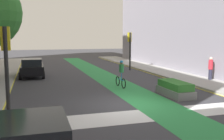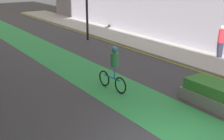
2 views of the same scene
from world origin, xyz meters
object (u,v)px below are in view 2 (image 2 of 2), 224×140
at_px(traffic_signal_far_right, 86,1).
at_px(median_planter, 219,96).
at_px(pedestrian_sidewalk_right_a, 221,41).
at_px(cyclist_in_lane, 113,68).

bearing_deg(traffic_signal_far_right, median_planter, -98.20).
bearing_deg(pedestrian_sidewalk_right_a, median_planter, -144.91).
xyz_separation_m(cyclist_in_lane, median_planter, (2.17, -3.40, -0.57)).
height_order(traffic_signal_far_right, pedestrian_sidewalk_right_a, traffic_signal_far_right).
bearing_deg(traffic_signal_far_right, pedestrian_sidewalk_right_a, -68.34).
relative_size(traffic_signal_far_right, pedestrian_sidewalk_right_a, 2.21).
height_order(traffic_signal_far_right, median_planter, traffic_signal_far_right).
xyz_separation_m(traffic_signal_far_right, median_planter, (-1.76, -12.20, -2.32)).
height_order(cyclist_in_lane, pedestrian_sidewalk_right_a, pedestrian_sidewalk_right_a).
relative_size(cyclist_in_lane, pedestrian_sidewalk_right_a, 1.06).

